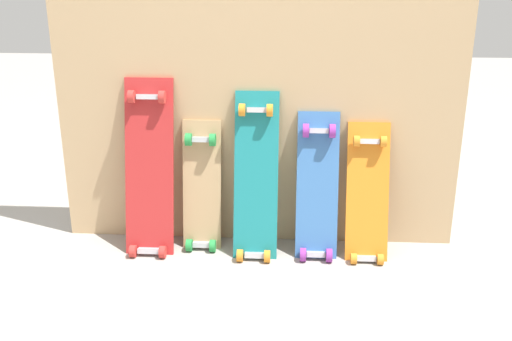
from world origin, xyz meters
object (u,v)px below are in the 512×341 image
Objects in this scene: skateboard_natural at (202,192)px; skateboard_red at (149,174)px; skateboard_teal at (255,183)px; skateboard_blue at (317,193)px; skateboard_orange at (367,200)px.

skateboard_red is at bearing -170.96° from skateboard_natural.
skateboard_teal is at bearing -10.06° from skateboard_natural.
skateboard_red is at bearing 179.12° from skateboard_teal.
skateboard_blue is (0.80, 0.00, -0.07)m from skateboard_red.
skateboard_red is at bearing -179.95° from skateboard_blue.
skateboard_teal is 1.20× the size of skateboard_orange.
skateboard_red is 1.04m from skateboard_orange.
skateboard_red is 0.51m from skateboard_teal.
skateboard_red is at bearing 179.71° from skateboard_orange.
skateboard_natural is (0.24, 0.04, -0.10)m from skateboard_red.
skateboard_natural is at bearing 169.94° from skateboard_teal.
skateboard_teal is at bearing -179.72° from skateboard_orange.
skateboard_red is 0.80m from skateboard_blue.
skateboard_teal is (0.51, -0.01, -0.03)m from skateboard_red.
skateboard_orange is (0.24, -0.01, -0.03)m from skateboard_blue.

